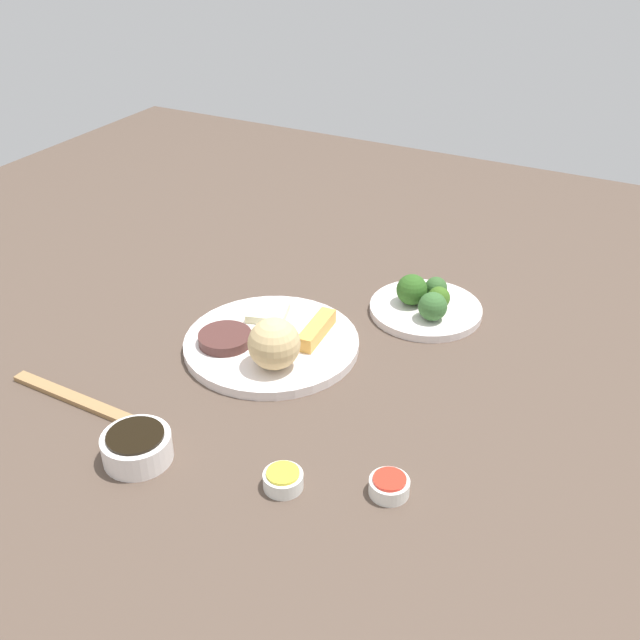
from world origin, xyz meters
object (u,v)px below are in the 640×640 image
at_px(broccoli_plate, 426,309).
at_px(chopsticks_pair, 73,398).
at_px(main_plate, 272,344).
at_px(sauce_ramekin_hot_mustard, 283,480).
at_px(sauce_ramekin_sweet_and_sour, 389,487).
at_px(soy_sauce_bowl, 137,448).

distance_m(broccoli_plate, chopsticks_pair, 0.61).
bearing_deg(broccoli_plate, main_plate, -39.78).
height_order(sauce_ramekin_hot_mustard, sauce_ramekin_sweet_and_sour, same).
bearing_deg(soy_sauce_bowl, broccoli_plate, 158.89).
xyz_separation_m(main_plate, sauce_ramekin_sweet_and_sour, (0.22, 0.30, 0.00)).
xyz_separation_m(main_plate, broccoli_plate, (-0.22, 0.19, -0.00)).
distance_m(main_plate, sauce_ramekin_sweet_and_sour, 0.37).
distance_m(sauce_ramekin_hot_mustard, sauce_ramekin_sweet_and_sour, 0.14).
xyz_separation_m(broccoli_plate, sauce_ramekin_sweet_and_sour, (0.44, 0.12, 0.00)).
bearing_deg(sauce_ramekin_hot_mustard, sauce_ramekin_sweet_and_sour, 112.92).
distance_m(main_plate, chopsticks_pair, 0.32).
relative_size(broccoli_plate, soy_sauce_bowl, 2.12).
distance_m(main_plate, sauce_ramekin_hot_mustard, 0.32).
relative_size(main_plate, sauce_ramekin_sweet_and_sour, 5.53).
bearing_deg(chopsticks_pair, sauce_ramekin_hot_mustard, 88.34).
bearing_deg(main_plate, sauce_ramekin_hot_mustard, 33.48).
bearing_deg(soy_sauce_bowl, sauce_ramekin_hot_mustard, 102.51).
height_order(broccoli_plate, sauce_ramekin_hot_mustard, sauce_ramekin_hot_mustard).
height_order(broccoli_plate, chopsticks_pair, broccoli_plate).
bearing_deg(broccoli_plate, chopsticks_pair, -37.95).
bearing_deg(sauce_ramekin_sweet_and_sour, soy_sauce_bowl, -73.35).
height_order(soy_sauce_bowl, sauce_ramekin_hot_mustard, soy_sauce_bowl).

